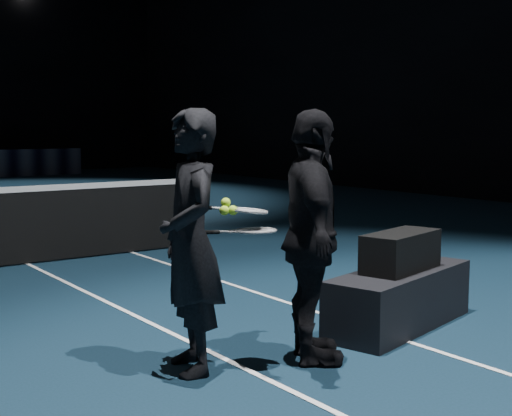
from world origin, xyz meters
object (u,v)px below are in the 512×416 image
at_px(racket_lower, 256,231).
at_px(racket_upper, 248,211).
at_px(player_bench, 400,298).
at_px(racket_bag, 401,251).
at_px(tennis_balls, 228,208).
at_px(player_a, 191,242).
at_px(player_b, 312,237).

bearing_deg(racket_lower, racket_upper, 141.34).
bearing_deg(player_bench, racket_bag, 0.00).
xyz_separation_m(racket_bag, tennis_balls, (-1.71, -0.01, 0.47)).
distance_m(racket_upper, tennis_balls, 0.15).
bearing_deg(player_a, racket_bag, 102.44).
xyz_separation_m(racket_bag, player_a, (-1.95, 0.08, 0.25)).
height_order(racket_bag, racket_lower, racket_lower).
relative_size(player_b, racket_upper, 2.62).
bearing_deg(racket_bag, racket_lower, 168.34).
distance_m(player_a, player_b, 0.85).
height_order(racket_bag, racket_upper, racket_upper).
bearing_deg(racket_bag, player_a, 162.56).
distance_m(racket_bag, player_a, 1.97).
bearing_deg(player_a, player_b, 82.33).
distance_m(player_bench, tennis_balls, 1.92).
bearing_deg(racket_upper, player_a, -178.29).
distance_m(player_b, tennis_balls, 0.63).
bearing_deg(racket_upper, player_b, -9.08).
bearing_deg(player_b, racket_bag, -47.12).
height_order(player_bench, player_b, player_b).
xyz_separation_m(player_bench, racket_lower, (-1.53, -0.09, 0.71)).
relative_size(player_bench, racket_bag, 2.00).
distance_m(player_bench, player_b, 1.36).
bearing_deg(racket_lower, player_b, 0.00).
xyz_separation_m(player_bench, racket_bag, (0.00, 0.00, 0.40)).
distance_m(player_a, racket_lower, 0.45).
distance_m(player_b, racket_lower, 0.40).
relative_size(racket_bag, tennis_balls, 6.63).
relative_size(player_a, tennis_balls, 14.84).
relative_size(player_bench, racket_upper, 2.34).
height_order(player_bench, player_a, player_a).
relative_size(player_bench, racket_lower, 2.34).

